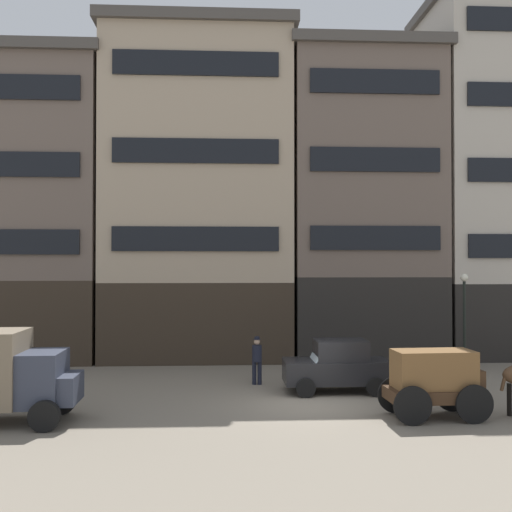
# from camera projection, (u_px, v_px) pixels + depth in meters

# --- Properties ---
(ground_plane) EXTENTS (120.00, 120.00, 0.00)m
(ground_plane) POSITION_uv_depth(u_px,v_px,m) (308.00, 404.00, 18.79)
(ground_plane) COLOR slate
(building_far_left) EXTENTS (7.29, 6.81, 14.52)m
(building_far_left) POSITION_uv_depth(u_px,v_px,m) (37.00, 208.00, 28.79)
(building_far_left) COLOR #33281E
(building_far_left) RESTS_ON ground_plane
(building_center_left) EXTENTS (9.32, 6.81, 15.97)m
(building_center_left) POSITION_uv_depth(u_px,v_px,m) (199.00, 194.00, 29.23)
(building_center_left) COLOR #33281E
(building_center_left) RESTS_ON ground_plane
(building_center_right) EXTENTS (7.59, 6.81, 15.11)m
(building_center_right) POSITION_uv_depth(u_px,v_px,m) (359.00, 204.00, 29.66)
(building_center_right) COLOR black
(building_center_right) RESTS_ON ground_plane
(building_far_right) EXTENTS (7.99, 6.81, 18.06)m
(building_far_right) POSITION_uv_depth(u_px,v_px,m) (502.00, 176.00, 30.08)
(building_far_right) COLOR black
(building_far_right) RESTS_ON ground_plane
(cargo_wagon) EXTENTS (2.97, 1.64, 1.98)m
(cargo_wagon) POSITION_uv_depth(u_px,v_px,m) (435.00, 379.00, 17.06)
(cargo_wagon) COLOR #3D2819
(cargo_wagon) RESTS_ON ground_plane
(sedan_dark) EXTENTS (3.70, 1.86, 1.83)m
(sedan_dark) POSITION_uv_depth(u_px,v_px,m) (337.00, 366.00, 20.61)
(sedan_dark) COLOR black
(sedan_dark) RESTS_ON ground_plane
(pedestrian_officer) EXTENTS (0.36, 0.36, 1.79)m
(pedestrian_officer) POSITION_uv_depth(u_px,v_px,m) (257.00, 358.00, 21.89)
(pedestrian_officer) COLOR black
(pedestrian_officer) RESTS_ON ground_plane
(streetlamp_curbside) EXTENTS (0.32, 0.32, 4.12)m
(streetlamp_curbside) POSITION_uv_depth(u_px,v_px,m) (464.00, 309.00, 24.18)
(streetlamp_curbside) COLOR black
(streetlamp_curbside) RESTS_ON ground_plane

